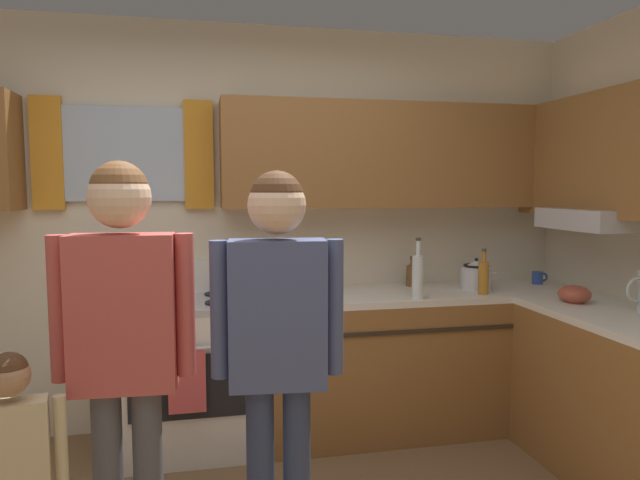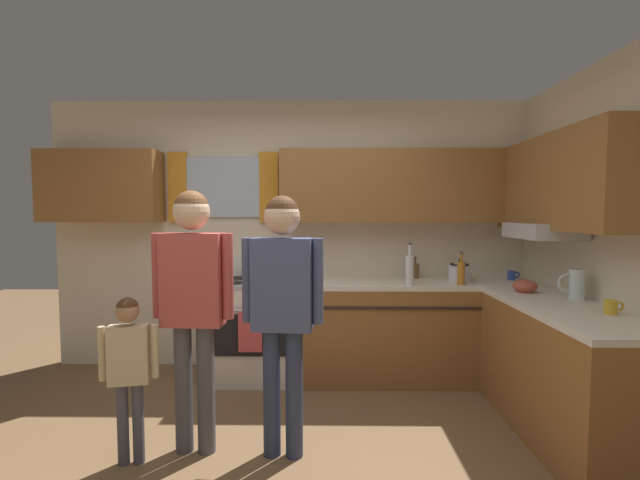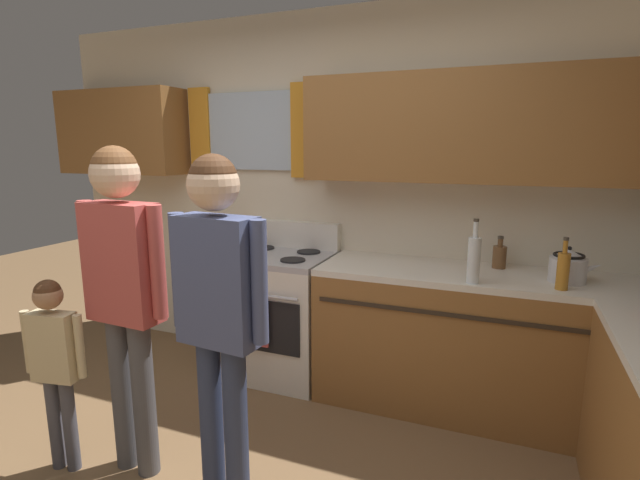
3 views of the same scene
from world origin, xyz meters
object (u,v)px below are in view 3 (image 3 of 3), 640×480
at_px(bottle_tall_clear, 474,259).
at_px(small_child, 55,353).
at_px(adult_in_plaid, 218,295).
at_px(stovetop_kettle, 568,266).
at_px(bottle_oil_amber, 563,270).
at_px(bottle_squat_brown, 499,256).
at_px(stove_oven, 278,312).
at_px(adult_holding_child, 123,275).

height_order(bottle_tall_clear, small_child, bottle_tall_clear).
xyz_separation_m(bottle_tall_clear, adult_in_plaid, (-0.98, -1.05, -0.02)).
distance_m(bottle_tall_clear, stovetop_kettle, 0.55).
relative_size(bottle_oil_amber, bottle_squat_brown, 1.40).
xyz_separation_m(stove_oven, bottle_squat_brown, (1.48, 0.17, 0.51)).
xyz_separation_m(stove_oven, adult_holding_child, (-0.20, -1.26, 0.58)).
bearing_deg(bottle_oil_amber, bottle_squat_brown, 131.53).
bearing_deg(stove_oven, small_child, -111.43).
bearing_deg(bottle_squat_brown, stovetop_kettle, -27.46).
xyz_separation_m(bottle_oil_amber, adult_in_plaid, (-1.44, -1.10, 0.02)).
distance_m(bottle_oil_amber, stovetop_kettle, 0.18).
relative_size(stovetop_kettle, small_child, 0.27).
xyz_separation_m(stovetop_kettle, adult_holding_child, (-2.05, -1.23, 0.05)).
distance_m(adult_in_plaid, small_child, 1.00).
height_order(stovetop_kettle, small_child, stovetop_kettle).
xyz_separation_m(adult_in_plaid, small_child, (-0.92, -0.10, -0.39)).
distance_m(stove_oven, stovetop_kettle, 1.92).
distance_m(bottle_oil_amber, small_child, 2.67).
height_order(bottle_tall_clear, adult_holding_child, adult_holding_child).
height_order(bottle_oil_amber, adult_in_plaid, adult_in_plaid).
distance_m(bottle_tall_clear, adult_in_plaid, 1.44).
xyz_separation_m(bottle_squat_brown, small_child, (-2.03, -1.56, -0.34)).
height_order(stove_oven, bottle_squat_brown, bottle_squat_brown).
bearing_deg(stovetop_kettle, stove_oven, 179.32).
xyz_separation_m(stove_oven, bottle_oil_amber, (1.81, -0.20, 0.54)).
relative_size(bottle_tall_clear, bottle_squat_brown, 1.79).
height_order(stovetop_kettle, adult_in_plaid, adult_in_plaid).
relative_size(bottle_oil_amber, stovetop_kettle, 1.04).
xyz_separation_m(bottle_tall_clear, small_child, (-1.90, -1.15, -0.40)).
bearing_deg(adult_holding_child, adult_in_plaid, -3.95).
xyz_separation_m(bottle_tall_clear, bottle_squat_brown, (0.13, 0.42, -0.06)).
height_order(stove_oven, stovetop_kettle, stovetop_kettle).
bearing_deg(adult_in_plaid, stovetop_kettle, 40.65).
relative_size(stove_oven, adult_holding_child, 0.66).
height_order(bottle_oil_amber, small_child, bottle_oil_amber).
height_order(adult_in_plaid, small_child, adult_in_plaid).
xyz_separation_m(adult_holding_child, adult_in_plaid, (0.56, -0.04, -0.02)).
bearing_deg(stove_oven, adult_in_plaid, -74.11).
bearing_deg(bottle_squat_brown, bottle_oil_amber, -48.47).
bearing_deg(bottle_tall_clear, bottle_oil_amber, 6.11).
bearing_deg(small_child, bottle_tall_clear, 31.11).
distance_m(stovetop_kettle, adult_holding_child, 2.39).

